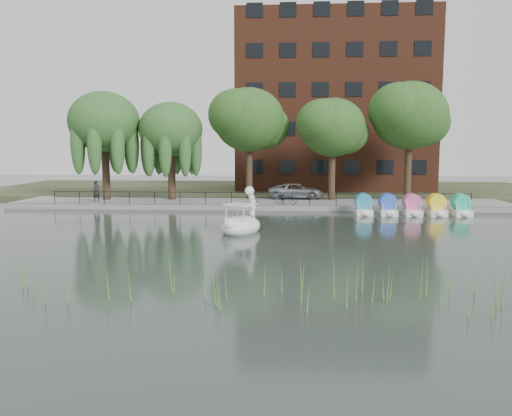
# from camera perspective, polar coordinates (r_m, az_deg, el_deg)

# --- Properties ---
(ground_plane) EXTENTS (120.00, 120.00, 0.00)m
(ground_plane) POSITION_cam_1_polar(r_m,az_deg,el_deg) (25.23, -1.73, -4.03)
(ground_plane) COLOR #3F4C49
(promenade) EXTENTS (40.00, 6.00, 0.40)m
(promenade) POSITION_cam_1_polar(r_m,az_deg,el_deg) (40.98, 0.39, 0.52)
(promenade) COLOR gray
(promenade) RESTS_ON ground_plane
(kerb) EXTENTS (40.00, 0.25, 0.40)m
(kerb) POSITION_cam_1_polar(r_m,az_deg,el_deg) (38.06, 0.13, 0.02)
(kerb) COLOR gray
(kerb) RESTS_ON ground_plane
(land_strip) EXTENTS (60.00, 22.00, 0.36)m
(land_strip) POSITION_cam_1_polar(r_m,az_deg,el_deg) (54.90, 1.24, 2.14)
(land_strip) COLOR #47512D
(land_strip) RESTS_ON ground_plane
(railing) EXTENTS (32.00, 0.05, 1.00)m
(railing) POSITION_cam_1_polar(r_m,az_deg,el_deg) (38.15, 0.15, 1.46)
(railing) COLOR black
(railing) RESTS_ON promenade
(apartment_building) EXTENTS (20.00, 10.07, 18.00)m
(apartment_building) POSITION_cam_1_polar(r_m,az_deg,el_deg) (55.00, 8.73, 11.64)
(apartment_building) COLOR #4C1E16
(apartment_building) RESTS_ON land_strip
(willow_left) EXTENTS (5.88, 5.88, 9.01)m
(willow_left) POSITION_cam_1_polar(r_m,az_deg,el_deg) (43.97, -16.96, 9.36)
(willow_left) COLOR #473323
(willow_left) RESTS_ON promenade
(willow_mid) EXTENTS (5.32, 5.32, 8.15)m
(willow_mid) POSITION_cam_1_polar(r_m,az_deg,el_deg) (42.83, -9.71, 8.80)
(willow_mid) COLOR #473323
(willow_mid) RESTS_ON promenade
(broadleaf_center) EXTENTS (6.00, 6.00, 9.25)m
(broadleaf_center) POSITION_cam_1_polar(r_m,az_deg,el_deg) (42.84, -0.80, 9.99)
(broadleaf_center) COLOR #473323
(broadleaf_center) RESTS_ON promenade
(broadleaf_right) EXTENTS (5.40, 5.40, 8.32)m
(broadleaf_right) POSITION_cam_1_polar(r_m,az_deg,el_deg) (42.34, 8.76, 9.03)
(broadleaf_right) COLOR #473323
(broadleaf_right) RESTS_ON promenade
(broadleaf_far) EXTENTS (6.30, 6.30, 9.71)m
(broadleaf_far) POSITION_cam_1_polar(r_m,az_deg,el_deg) (44.40, 17.18, 10.01)
(broadleaf_far) COLOR #473323
(broadleaf_far) RESTS_ON promenade
(minivan) EXTENTS (2.62, 5.51, 1.52)m
(minivan) POSITION_cam_1_polar(r_m,az_deg,el_deg) (42.94, 4.62, 2.08)
(minivan) COLOR gray
(minivan) RESTS_ON promenade
(bicycle) EXTENTS (1.14, 1.82, 1.00)m
(bicycle) POSITION_cam_1_polar(r_m,az_deg,el_deg) (38.92, 3.45, 1.20)
(bicycle) COLOR gray
(bicycle) RESTS_ON promenade
(pedestrian) EXTENTS (0.85, 0.84, 1.98)m
(pedestrian) POSITION_cam_1_polar(r_m,az_deg,el_deg) (42.31, -17.77, 2.00)
(pedestrian) COLOR black
(pedestrian) RESTS_ON promenade
(swan_boat) EXTENTS (2.98, 3.54, 2.56)m
(swan_boat) POSITION_cam_1_polar(r_m,az_deg,el_deg) (28.28, -1.67, -1.68)
(swan_boat) COLOR white
(swan_boat) RESTS_ON ground_plane
(pedal_boat_row) EXTENTS (7.95, 1.70, 1.40)m
(pedal_boat_row) POSITION_cam_1_polar(r_m,az_deg,el_deg) (37.05, 17.39, 0.14)
(pedal_boat_row) COLOR white
(pedal_boat_row) RESTS_ON ground_plane
(reed_bank) EXTENTS (24.00, 2.40, 1.20)m
(reed_bank) POSITION_cam_1_polar(r_m,az_deg,el_deg) (15.73, 2.28, -8.57)
(reed_bank) COLOR #669938
(reed_bank) RESTS_ON ground_plane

